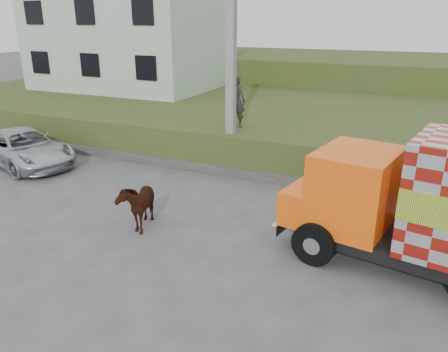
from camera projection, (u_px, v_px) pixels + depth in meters
The scene contains 9 objects.
ground at pixel (197, 227), 12.03m from camera, with size 120.00×120.00×0.00m, color #474749.
embankment at pixel (297, 125), 20.33m from camera, with size 40.00×12.00×1.50m, color #274F1A.
embankment_far at pixel (344, 78), 30.34m from camera, with size 40.00×12.00×3.00m, color #274F1A.
retaining_strip at pixel (202, 166), 16.33m from camera, with size 16.00×0.50×0.40m, color #595651.
building at pixel (134, 35), 25.90m from camera, with size 10.00×8.00×6.00m, color #A0BCA4.
utility_pole at pixel (231, 60), 14.97m from camera, with size 1.20×0.30×8.00m.
cow at pixel (138, 203), 11.88m from camera, with size 0.74×1.62×1.37m, color #38130E.
suv at pixel (23, 148), 16.94m from camera, with size 2.28×4.94×1.37m, color silver.
pedestrian at pixel (236, 101), 16.42m from camera, with size 0.71×0.47×1.94m, color #282624.
Camera 1 is at (5.17, -9.55, 5.41)m, focal length 35.00 mm.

